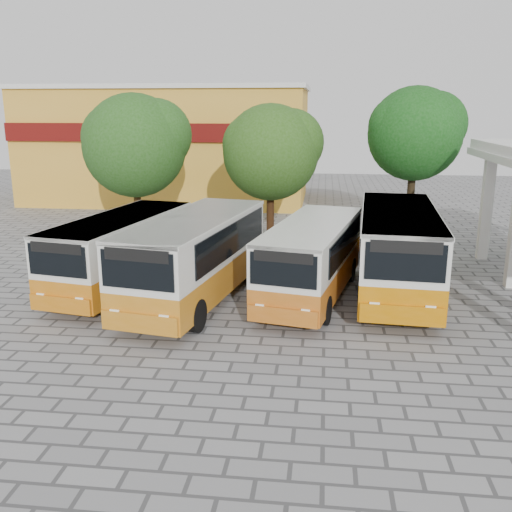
# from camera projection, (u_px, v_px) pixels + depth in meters

# --- Properties ---
(ground) EXTENTS (90.00, 90.00, 0.00)m
(ground) POSITION_uv_depth(u_px,v_px,m) (303.00, 339.00, 17.29)
(ground) COLOR gray
(ground) RESTS_ON ground
(shophouse_block) EXTENTS (20.40, 10.40, 8.30)m
(shophouse_block) POSITION_uv_depth(u_px,v_px,m) (170.00, 144.00, 42.47)
(shophouse_block) COLOR gold
(shophouse_block) RESTS_ON ground
(bus_far_left) EXTENTS (3.74, 8.16, 2.82)m
(bus_far_left) POSITION_uv_depth(u_px,v_px,m) (122.00, 248.00, 21.68)
(bus_far_left) COLOR #BD660C
(bus_far_left) RESTS_ON ground
(bus_centre_left) EXTENTS (4.02, 8.88, 3.07)m
(bus_centre_left) POSITION_uv_depth(u_px,v_px,m) (196.00, 253.00, 20.25)
(bus_centre_left) COLOR #B76D13
(bus_centre_left) RESTS_ON ground
(bus_centre_right) EXTENTS (3.86, 8.12, 2.79)m
(bus_centre_right) POSITION_uv_depth(u_px,v_px,m) (312.00, 255.00, 20.62)
(bus_centre_right) COLOR #AE5913
(bus_centre_right) RESTS_ON ground
(bus_far_right) EXTENTS (3.32, 8.96, 3.17)m
(bus_far_right) POSITION_uv_depth(u_px,v_px,m) (398.00, 246.00, 21.06)
(bus_far_right) COLOR #BA6800
(bus_far_right) RESTS_ON ground
(tree_left) EXTENTS (5.77, 5.50, 7.58)m
(tree_left) POSITION_uv_depth(u_px,v_px,m) (136.00, 142.00, 30.32)
(tree_left) COLOR #412A12
(tree_left) RESTS_ON ground
(tree_middle) EXTENTS (5.17, 4.92, 7.03)m
(tree_middle) POSITION_uv_depth(u_px,v_px,m) (272.00, 149.00, 29.20)
(tree_middle) COLOR #371F0E
(tree_middle) RESTS_ON ground
(tree_right) EXTENTS (5.06, 4.82, 7.90)m
(tree_right) POSITION_uv_depth(u_px,v_px,m) (416.00, 131.00, 29.28)
(tree_right) COLOR black
(tree_right) RESTS_ON ground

